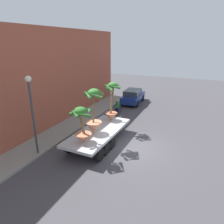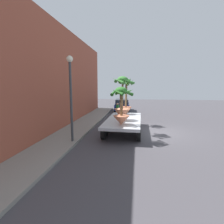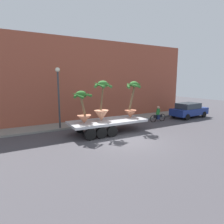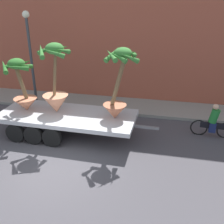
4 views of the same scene
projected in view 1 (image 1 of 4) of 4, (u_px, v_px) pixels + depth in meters
The scene contains 10 objects.
ground_plane at pixel (135, 148), 13.81m from camera, with size 60.00×60.00×0.00m, color #423F44.
sidewalk at pixel (61, 132), 16.13m from camera, with size 24.00×2.20×0.15m, color gray.
building_facade at pixel (38, 81), 15.53m from camera, with size 24.00×1.20×7.81m, color #9E4C38.
flatbed_trailer at pixel (97, 135), 13.97m from camera, with size 6.92×2.51×0.98m.
potted_palm_rear at pixel (112, 103), 15.59m from camera, with size 1.45×1.38×2.93m.
potted_palm_middle at pixel (94, 117), 13.37m from camera, with size 1.39×1.48×2.99m.
potted_palm_front at pixel (82, 127), 12.08m from camera, with size 1.49×1.38×2.30m.
cyclist at pixel (118, 108), 20.00m from camera, with size 1.84×0.36×1.54m.
parked_car at pixel (133, 96), 23.58m from camera, with size 4.41×2.04×1.58m.
street_lamp at pixel (32, 106), 11.93m from camera, with size 0.36×0.36×4.83m.
Camera 1 is at (-11.83, -3.58, 6.79)m, focal length 33.10 mm.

